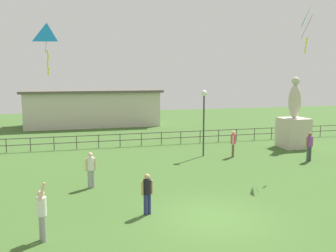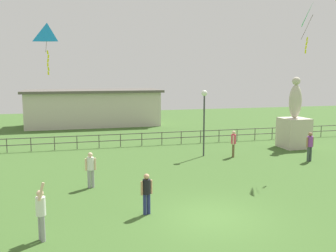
{
  "view_description": "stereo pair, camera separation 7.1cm",
  "coord_description": "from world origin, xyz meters",
  "px_view_note": "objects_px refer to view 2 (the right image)",
  "views": [
    {
      "loc": [
        -4.83,
        -11.8,
        5.11
      ],
      "look_at": [
        -0.01,
        5.95,
        2.54
      ],
      "focal_mm": 39.34,
      "sensor_mm": 36.0,
      "label": 1
    },
    {
      "loc": [
        -4.76,
        -11.82,
        5.11
      ],
      "look_at": [
        -0.01,
        5.95,
        2.54
      ],
      "focal_mm": 39.34,
      "sensor_mm": 36.0,
      "label": 2
    }
  ],
  "objects_px": {
    "statue_monument": "(294,126)",
    "kite_3": "(313,16)",
    "lamppost": "(204,108)",
    "person_1": "(310,145)",
    "kite_1": "(47,35)",
    "person_0": "(147,191)",
    "person_4": "(91,167)",
    "person_5": "(41,211)",
    "person_3": "(233,142)"
  },
  "relations": [
    {
      "from": "person_0",
      "to": "person_3",
      "type": "height_order",
      "value": "person_3"
    },
    {
      "from": "person_1",
      "to": "person_3",
      "type": "relative_size",
      "value": 1.05
    },
    {
      "from": "statue_monument",
      "to": "person_1",
      "type": "bearing_deg",
      "value": -111.35
    },
    {
      "from": "statue_monument",
      "to": "person_3",
      "type": "xyz_separation_m",
      "value": [
        -5.41,
        -1.7,
        -0.58
      ]
    },
    {
      "from": "statue_monument",
      "to": "person_0",
      "type": "distance_m",
      "value": 15.87
    },
    {
      "from": "person_0",
      "to": "person_4",
      "type": "relative_size",
      "value": 0.94
    },
    {
      "from": "statue_monument",
      "to": "kite_1",
      "type": "xyz_separation_m",
      "value": [
        -16.22,
        -1.32,
        5.66
      ]
    },
    {
      "from": "person_0",
      "to": "person_1",
      "type": "distance_m",
      "value": 12.45
    },
    {
      "from": "person_1",
      "to": "lamppost",
      "type": "bearing_deg",
      "value": 152.0
    },
    {
      "from": "kite_1",
      "to": "person_0",
      "type": "bearing_deg",
      "value": -66.42
    },
    {
      "from": "person_0",
      "to": "kite_1",
      "type": "bearing_deg",
      "value": 113.58
    },
    {
      "from": "statue_monument",
      "to": "person_4",
      "type": "xyz_separation_m",
      "value": [
        -14.38,
        -5.83,
        -0.59
      ]
    },
    {
      "from": "person_4",
      "to": "kite_3",
      "type": "height_order",
      "value": "kite_3"
    },
    {
      "from": "kite_3",
      "to": "person_4",
      "type": "bearing_deg",
      "value": -176.95
    },
    {
      "from": "statue_monument",
      "to": "lamppost",
      "type": "distance_m",
      "value": 7.33
    },
    {
      "from": "person_3",
      "to": "person_5",
      "type": "distance_m",
      "value": 14.19
    },
    {
      "from": "person_3",
      "to": "person_5",
      "type": "bearing_deg",
      "value": -139.27
    },
    {
      "from": "lamppost",
      "to": "person_1",
      "type": "height_order",
      "value": "lamppost"
    },
    {
      "from": "person_0",
      "to": "kite_3",
      "type": "distance_m",
      "value": 13.02
    },
    {
      "from": "statue_monument",
      "to": "person_1",
      "type": "relative_size",
      "value": 2.84
    },
    {
      "from": "person_1",
      "to": "kite_3",
      "type": "distance_m",
      "value": 7.37
    },
    {
      "from": "person_0",
      "to": "person_1",
      "type": "xyz_separation_m",
      "value": [
        11.05,
        5.74,
        0.12
      ]
    },
    {
      "from": "lamppost",
      "to": "person_1",
      "type": "bearing_deg",
      "value": -28.0
    },
    {
      "from": "lamppost",
      "to": "kite_3",
      "type": "relative_size",
      "value": 1.58
    },
    {
      "from": "kite_1",
      "to": "kite_3",
      "type": "xyz_separation_m",
      "value": [
        13.48,
        -3.89,
        0.96
      ]
    },
    {
      "from": "person_0",
      "to": "statue_monument",
      "type": "bearing_deg",
      "value": 37.51
    },
    {
      "from": "statue_monument",
      "to": "person_3",
      "type": "height_order",
      "value": "statue_monument"
    },
    {
      "from": "statue_monument",
      "to": "kite_1",
      "type": "height_order",
      "value": "kite_1"
    },
    {
      "from": "person_3",
      "to": "person_0",
      "type": "bearing_deg",
      "value": -131.99
    },
    {
      "from": "statue_monument",
      "to": "kite_3",
      "type": "relative_size",
      "value": 1.88
    },
    {
      "from": "lamppost",
      "to": "person_1",
      "type": "relative_size",
      "value": 2.38
    },
    {
      "from": "person_5",
      "to": "lamppost",
      "type": "bearing_deg",
      "value": 47.83
    },
    {
      "from": "person_1",
      "to": "person_5",
      "type": "bearing_deg",
      "value": -154.32
    },
    {
      "from": "person_4",
      "to": "person_5",
      "type": "relative_size",
      "value": 0.86
    },
    {
      "from": "statue_monument",
      "to": "person_4",
      "type": "height_order",
      "value": "statue_monument"
    },
    {
      "from": "person_1",
      "to": "person_4",
      "type": "relative_size",
      "value": 1.06
    },
    {
      "from": "person_1",
      "to": "person_3",
      "type": "distance_m",
      "value": 4.47
    },
    {
      "from": "person_5",
      "to": "kite_3",
      "type": "xyz_separation_m",
      "value": [
        13.43,
        5.75,
        7.2
      ]
    },
    {
      "from": "person_0",
      "to": "person_1",
      "type": "height_order",
      "value": "person_1"
    },
    {
      "from": "person_5",
      "to": "statue_monument",
      "type": "bearing_deg",
      "value": 34.12
    },
    {
      "from": "kite_3",
      "to": "lamppost",
      "type": "bearing_deg",
      "value": 135.73
    },
    {
      "from": "lamppost",
      "to": "person_0",
      "type": "xyz_separation_m",
      "value": [
        -5.47,
        -8.7,
        -2.17
      ]
    },
    {
      "from": "person_1",
      "to": "kite_1",
      "type": "xyz_separation_m",
      "value": [
        -14.69,
        2.6,
        6.19
      ]
    },
    {
      "from": "statue_monument",
      "to": "kite_1",
      "type": "relative_size",
      "value": 1.82
    },
    {
      "from": "person_4",
      "to": "kite_1",
      "type": "bearing_deg",
      "value": 112.16
    },
    {
      "from": "statue_monument",
      "to": "person_3",
      "type": "distance_m",
      "value": 5.7
    },
    {
      "from": "person_3",
      "to": "kite_1",
      "type": "distance_m",
      "value": 12.48
    },
    {
      "from": "person_1",
      "to": "person_3",
      "type": "xyz_separation_m",
      "value": [
        -3.88,
        2.22,
        -0.05
      ]
    },
    {
      "from": "person_3",
      "to": "kite_3",
      "type": "distance_m",
      "value": 8.45
    },
    {
      "from": "person_0",
      "to": "person_4",
      "type": "height_order",
      "value": "person_4"
    }
  ]
}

